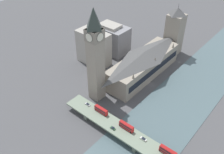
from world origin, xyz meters
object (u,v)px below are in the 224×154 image
(car_northbound_tail, at_px, (113,128))
(car_southbound_lead, at_px, (88,104))
(victoria_tower, at_px, (174,31))
(road_bridge, at_px, (139,142))
(double_decker_bus_lead, at_px, (168,152))
(car_northbound_lead, at_px, (143,139))
(clock_tower, at_px, (95,54))
(double_decker_bus_rear, at_px, (101,110))
(parliament_hall, at_px, (144,63))
(double_decker_bus_mid, at_px, (126,126))

(car_northbound_tail, xyz_separation_m, car_southbound_lead, (30.60, -5.90, -0.00))
(car_southbound_lead, bearing_deg, car_northbound_tail, 169.10)
(victoria_tower, distance_m, car_southbound_lead, 124.45)
(road_bridge, bearing_deg, car_northbound_tail, 9.28)
(double_decker_bus_lead, distance_m, car_northbound_lead, 18.43)
(victoria_tower, bearing_deg, road_bridge, 110.05)
(clock_tower, bearing_deg, car_northbound_tail, 147.74)
(double_decker_bus_rear, height_order, car_northbound_tail, double_decker_bus_rear)
(clock_tower, relative_size, double_decker_bus_rear, 6.68)
(victoria_tower, height_order, car_northbound_lead, victoria_tower)
(double_decker_bus_lead, relative_size, car_southbound_lead, 2.65)
(car_northbound_lead, relative_size, car_southbound_lead, 1.06)
(road_bridge, xyz_separation_m, double_decker_bus_lead, (-19.97, -2.96, 3.99))
(car_southbound_lead, bearing_deg, victoria_tower, -92.27)
(clock_tower, bearing_deg, road_bridge, 160.66)
(double_decker_bus_lead, distance_m, car_southbound_lead, 70.75)
(victoria_tower, bearing_deg, double_decker_bus_rear, 94.03)
(parliament_hall, relative_size, car_southbound_lead, 19.02)
(car_northbound_lead, xyz_separation_m, car_northbound_tail, (21.79, 5.97, -0.03))
(double_decker_bus_rear, relative_size, car_southbound_lead, 2.65)
(double_decker_bus_lead, bearing_deg, clock_tower, -12.50)
(parliament_hall, bearing_deg, double_decker_bus_mid, 115.57)
(double_decker_bus_rear, height_order, car_northbound_lead, double_decker_bus_rear)
(car_northbound_tail, bearing_deg, road_bridge, -170.72)
(clock_tower, bearing_deg, victoria_tower, -96.09)
(road_bridge, xyz_separation_m, car_southbound_lead, (50.74, -2.60, 1.90))
(double_decker_bus_lead, xyz_separation_m, car_southbound_lead, (70.71, 0.35, -2.09))
(double_decker_bus_rear, bearing_deg, double_decker_bus_lead, 179.59)
(double_decker_bus_lead, bearing_deg, road_bridge, 8.42)
(victoria_tower, relative_size, double_decker_bus_mid, 4.63)
(double_decker_bus_rear, bearing_deg, road_bridge, 174.83)
(double_decker_bus_mid, bearing_deg, car_northbound_lead, 179.47)
(victoria_tower, distance_m, double_decker_bus_rear, 123.64)
(clock_tower, height_order, double_decker_bus_lead, clock_tower)
(parliament_hall, bearing_deg, double_decker_bus_rear, 97.16)
(double_decker_bus_rear, height_order, car_southbound_lead, double_decker_bus_rear)
(road_bridge, xyz_separation_m, double_decker_bus_rear, (37.23, -3.37, 3.81))
(car_southbound_lead, bearing_deg, double_decker_bus_lead, -179.71)
(parliament_hall, bearing_deg, car_northbound_lead, 124.58)
(victoria_tower, bearing_deg, car_northbound_lead, 111.12)
(double_decker_bus_mid, relative_size, double_decker_bus_rear, 0.99)
(parliament_hall, distance_m, car_northbound_lead, 83.80)
(victoria_tower, bearing_deg, parliament_hall, 90.06)
(car_northbound_lead, bearing_deg, clock_tower, -16.47)
(double_decker_bus_rear, bearing_deg, double_decker_bus_mid, 178.69)
(double_decker_bus_mid, xyz_separation_m, double_decker_bus_rear, (24.31, -0.56, -0.09))
(victoria_tower, height_order, double_decker_bus_rear, victoria_tower)
(victoria_tower, height_order, double_decker_bus_mid, victoria_tower)
(parliament_hall, bearing_deg, double_decker_bus_lead, 133.81)
(clock_tower, height_order, car_northbound_lead, clock_tower)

